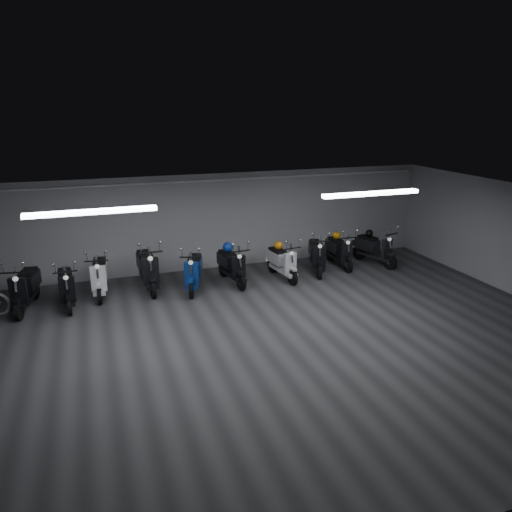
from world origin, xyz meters
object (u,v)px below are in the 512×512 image
object	(u,v)px
scooter_3	(147,263)
helmet_1	(278,245)
scooter_5	(232,260)
helmet_0	(369,233)
scooter_0	(24,282)
scooter_4	(193,266)
scooter_8	(340,246)
scooter_1	(66,281)
scooter_2	(99,270)
helmet_2	(336,235)
helmet_3	(228,247)
scooter_6	(282,257)
scooter_9	(375,244)
scooter_7	(317,250)

from	to	relation	value
scooter_3	helmet_1	world-z (taller)	scooter_3
scooter_5	helmet_0	world-z (taller)	scooter_5
scooter_0	helmet_1	size ratio (longest dim) A/B	7.91
scooter_0	scooter_4	xyz separation A→B (m)	(4.01, -0.04, -0.03)
scooter_5	helmet_1	distance (m)	1.43
scooter_8	scooter_3	bearing A→B (deg)	-177.88
scooter_1	scooter_3	bearing A→B (deg)	9.96
scooter_2	helmet_0	world-z (taller)	scooter_2
helmet_2	scooter_4	bearing A→B (deg)	-171.29
scooter_5	helmet_3	bearing A→B (deg)	90.00
scooter_8	helmet_1	xyz separation A→B (m)	(-2.03, -0.17, 0.26)
scooter_2	scooter_6	distance (m)	4.85
scooter_5	scooter_9	xyz separation A→B (m)	(4.54, 0.15, 0.00)
scooter_4	helmet_1	distance (m)	2.51
scooter_7	helmet_3	size ratio (longest dim) A/B	6.44
scooter_0	helmet_3	distance (m)	5.07
scooter_0	scooter_8	bearing A→B (deg)	13.41
scooter_2	scooter_4	bearing A→B (deg)	-5.09
helmet_3	scooter_3	bearing A→B (deg)	179.46
scooter_3	helmet_3	size ratio (longest dim) A/B	7.09
scooter_6	scooter_9	bearing A→B (deg)	-2.73
scooter_0	helmet_1	xyz separation A→B (m)	(6.49, 0.24, 0.21)
scooter_1	scooter_3	xyz separation A→B (m)	(1.98, 0.50, 0.09)
scooter_5	helmet_0	distance (m)	4.49
scooter_5	scooter_7	distance (m)	2.59
scooter_1	helmet_2	size ratio (longest dim) A/B	7.37
scooter_6	scooter_3	bearing A→B (deg)	166.95
scooter_0	scooter_8	distance (m)	8.53
helmet_2	helmet_3	bearing A→B (deg)	-175.06
scooter_0	scooter_6	distance (m)	6.52
scooter_3	scooter_7	distance (m)	4.80
scooter_2	helmet_2	xyz separation A→B (m)	(6.84, 0.29, 0.24)
scooter_0	helmet_0	distance (m)	9.57
scooter_0	scooter_3	world-z (taller)	scooter_3
scooter_7	scooter_8	world-z (taller)	scooter_7
scooter_3	helmet_3	bearing A→B (deg)	-2.80
scooter_8	helmet_3	distance (m)	3.48
scooter_5	scooter_9	world-z (taller)	scooter_9
scooter_5	helmet_3	xyz separation A→B (m)	(-0.03, 0.24, 0.30)
scooter_5	helmet_1	size ratio (longest dim) A/B	7.47
scooter_4	scooter_0	bearing A→B (deg)	-162.52
scooter_0	scooter_4	world-z (taller)	scooter_0
scooter_0	scooter_2	size ratio (longest dim) A/B	1.02
scooter_3	scooter_5	xyz separation A→B (m)	(2.20, -0.26, -0.09)
scooter_1	helmet_1	world-z (taller)	scooter_1
scooter_4	scooter_7	world-z (taller)	scooter_7
scooter_6	helmet_1	size ratio (longest dim) A/B	7.23
scooter_7	helmet_0	size ratio (longest dim) A/B	7.96
scooter_9	helmet_3	bearing A→B (deg)	161.19
scooter_0	scooter_9	world-z (taller)	scooter_0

